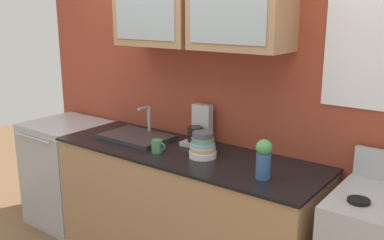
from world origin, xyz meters
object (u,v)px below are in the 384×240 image
object	(u,v)px
dishwasher	(69,173)
vase	(264,158)
cup_near_sink	(157,146)
coffee_maker	(199,130)
sink_faucet	(137,136)
bowl_stack	(203,146)

from	to	relation	value
dishwasher	vase	bearing A→B (deg)	-3.08
cup_near_sink	coffee_maker	world-z (taller)	coffee_maker
sink_faucet	vase	size ratio (longest dim) A/B	2.20
dishwasher	coffee_maker	bearing A→B (deg)	9.51
bowl_stack	cup_near_sink	xyz separation A→B (m)	(-0.31, -0.11, -0.03)
bowl_stack	cup_near_sink	world-z (taller)	bowl_stack
cup_near_sink	dishwasher	bearing A→B (deg)	174.18
vase	cup_near_sink	bearing A→B (deg)	-179.06
vase	dishwasher	bearing A→B (deg)	176.92
sink_faucet	coffee_maker	bearing A→B (deg)	21.87
sink_faucet	vase	bearing A→B (deg)	-6.96
cup_near_sink	coffee_maker	distance (m)	0.36
sink_faucet	dishwasher	world-z (taller)	sink_faucet
coffee_maker	bowl_stack	bearing A→B (deg)	-49.29
sink_faucet	vase	xyz separation A→B (m)	(1.16, -0.14, 0.11)
dishwasher	coffee_maker	distance (m)	1.44
bowl_stack	vase	distance (m)	0.52
sink_faucet	coffee_maker	distance (m)	0.50
dishwasher	cup_near_sink	bearing A→B (deg)	-5.82
sink_faucet	vase	world-z (taller)	vase
sink_faucet	coffee_maker	size ratio (longest dim) A/B	1.81
bowl_stack	cup_near_sink	bearing A→B (deg)	-160.49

